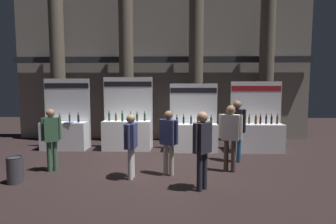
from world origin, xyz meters
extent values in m
plane|color=black|center=(0.00, 0.00, 0.00)|extent=(24.67, 24.67, 0.00)
cube|color=gray|center=(0.00, 4.53, 3.05)|extent=(12.34, 0.25, 6.09)
cube|color=#2D2D33|center=(0.00, 4.22, 3.35)|extent=(12.34, 0.20, 0.24)
cylinder|color=#665B4C|center=(-4.17, 3.81, 2.82)|extent=(0.57, 0.57, 5.65)
cylinder|color=#665B4C|center=(-1.39, 3.81, 2.82)|extent=(0.57, 0.57, 5.65)
cylinder|color=#665B4C|center=(1.39, 3.81, 2.82)|extent=(0.57, 0.57, 5.65)
cylinder|color=#665B4C|center=(4.17, 3.81, 2.82)|extent=(0.57, 0.57, 5.65)
cube|color=white|center=(-3.38, 2.35, 0.49)|extent=(1.58, 0.60, 0.98)
cube|color=white|center=(-3.38, 2.69, 1.27)|extent=(1.66, 0.04, 2.53)
cube|color=black|center=(-3.38, 2.66, 2.28)|extent=(1.61, 0.01, 0.18)
cylinder|color=#19381E|center=(-3.90, 2.35, 1.11)|extent=(0.06, 0.06, 0.26)
cylinder|color=#19381E|center=(-3.90, 2.35, 1.28)|extent=(0.03, 0.03, 0.07)
cylinder|color=gold|center=(-3.90, 2.35, 1.32)|extent=(0.03, 0.03, 0.02)
cylinder|color=#472D14|center=(-3.55, 2.39, 1.10)|extent=(0.06, 0.06, 0.24)
cylinder|color=#472D14|center=(-3.55, 2.39, 1.26)|extent=(0.03, 0.03, 0.08)
cylinder|color=gold|center=(-3.55, 2.39, 1.31)|extent=(0.03, 0.03, 0.02)
cylinder|color=#19381E|center=(-3.20, 2.41, 1.11)|extent=(0.06, 0.06, 0.25)
cylinder|color=#19381E|center=(-3.20, 2.41, 1.27)|extent=(0.03, 0.03, 0.07)
cylinder|color=black|center=(-3.20, 2.41, 1.31)|extent=(0.03, 0.03, 0.02)
cylinder|color=black|center=(-2.86, 2.34, 1.12)|extent=(0.07, 0.07, 0.26)
cylinder|color=black|center=(-2.86, 2.34, 1.28)|extent=(0.03, 0.03, 0.07)
cylinder|color=red|center=(-2.86, 2.34, 1.33)|extent=(0.03, 0.03, 0.02)
cube|color=#334772|center=(-3.14, 2.17, 0.99)|extent=(0.27, 0.30, 0.02)
cube|color=white|center=(-1.14, 2.35, 0.52)|extent=(1.69, 0.60, 1.04)
cube|color=white|center=(-1.14, 2.69, 1.29)|extent=(1.77, 0.04, 2.58)
cube|color=black|center=(-1.14, 2.67, 2.33)|extent=(1.72, 0.01, 0.18)
cylinder|color=#19381E|center=(-1.78, 2.42, 1.17)|extent=(0.07, 0.07, 0.27)
cylinder|color=#19381E|center=(-1.78, 2.42, 1.35)|extent=(0.03, 0.03, 0.08)
cylinder|color=gold|center=(-1.78, 2.42, 1.40)|extent=(0.03, 0.03, 0.02)
cylinder|color=#472D14|center=(-1.53, 2.37, 1.15)|extent=(0.07, 0.07, 0.23)
cylinder|color=#472D14|center=(-1.53, 2.37, 1.29)|extent=(0.03, 0.03, 0.07)
cylinder|color=gold|center=(-1.53, 2.37, 1.34)|extent=(0.03, 0.03, 0.02)
cylinder|color=#19381E|center=(-1.28, 2.27, 1.17)|extent=(0.07, 0.07, 0.28)
cylinder|color=#19381E|center=(-1.28, 2.27, 1.35)|extent=(0.03, 0.03, 0.08)
cylinder|color=red|center=(-1.28, 2.27, 1.40)|extent=(0.03, 0.03, 0.02)
cylinder|color=#19381E|center=(-1.00, 2.40, 1.15)|extent=(0.07, 0.07, 0.23)
cylinder|color=#19381E|center=(-1.00, 2.40, 1.31)|extent=(0.03, 0.03, 0.09)
cylinder|color=black|center=(-1.00, 2.40, 1.36)|extent=(0.03, 0.03, 0.02)
cylinder|color=#19381E|center=(-0.76, 2.28, 1.17)|extent=(0.07, 0.07, 0.26)
cylinder|color=#19381E|center=(-0.76, 2.28, 1.33)|extent=(0.03, 0.03, 0.07)
cylinder|color=gold|center=(-0.76, 2.28, 1.38)|extent=(0.03, 0.03, 0.02)
cylinder|color=#19381E|center=(-0.51, 2.41, 1.17)|extent=(0.07, 0.07, 0.26)
cylinder|color=#19381E|center=(-0.51, 2.41, 1.33)|extent=(0.03, 0.03, 0.06)
cylinder|color=red|center=(-0.51, 2.41, 1.37)|extent=(0.03, 0.03, 0.02)
cube|color=white|center=(1.22, 2.19, 0.48)|extent=(1.60, 0.60, 0.96)
cube|color=white|center=(1.22, 2.53, 1.18)|extent=(1.68, 0.04, 2.35)
cube|color=black|center=(1.22, 2.50, 2.11)|extent=(1.63, 0.01, 0.18)
cylinder|color=black|center=(0.63, 2.13, 1.08)|extent=(0.07, 0.07, 0.24)
cylinder|color=black|center=(0.63, 2.13, 1.24)|extent=(0.03, 0.03, 0.09)
cylinder|color=gold|center=(0.63, 2.13, 1.30)|extent=(0.03, 0.03, 0.02)
cylinder|color=black|center=(0.86, 2.26, 1.08)|extent=(0.07, 0.07, 0.24)
cylinder|color=black|center=(0.86, 2.26, 1.24)|extent=(0.03, 0.03, 0.08)
cylinder|color=black|center=(0.86, 2.26, 1.29)|extent=(0.03, 0.03, 0.02)
cylinder|color=black|center=(1.11, 2.09, 1.09)|extent=(0.06, 0.06, 0.26)
cylinder|color=black|center=(1.11, 2.09, 1.25)|extent=(0.03, 0.03, 0.06)
cylinder|color=gold|center=(1.11, 2.09, 1.29)|extent=(0.03, 0.03, 0.02)
cylinder|color=#472D14|center=(1.35, 2.19, 1.08)|extent=(0.07, 0.07, 0.24)
cylinder|color=#472D14|center=(1.35, 2.19, 1.25)|extent=(0.03, 0.03, 0.09)
cylinder|color=red|center=(1.35, 2.19, 1.30)|extent=(0.03, 0.03, 0.02)
cylinder|color=#19381E|center=(1.57, 2.20, 1.07)|extent=(0.07, 0.07, 0.23)
cylinder|color=#19381E|center=(1.57, 2.20, 1.22)|extent=(0.03, 0.03, 0.08)
cylinder|color=red|center=(1.57, 2.20, 1.27)|extent=(0.03, 0.03, 0.02)
cylinder|color=#472D14|center=(1.80, 2.13, 1.08)|extent=(0.08, 0.08, 0.23)
cylinder|color=#472D14|center=(1.80, 2.13, 1.23)|extent=(0.03, 0.03, 0.07)
cylinder|color=black|center=(1.80, 2.13, 1.27)|extent=(0.03, 0.03, 0.02)
cube|color=white|center=(3.42, 2.19, 0.48)|extent=(1.69, 0.60, 0.97)
cube|color=white|center=(3.42, 2.53, 1.21)|extent=(1.78, 0.04, 2.42)
cube|color=maroon|center=(3.42, 2.51, 2.18)|extent=(1.72, 0.01, 0.18)
cylinder|color=black|center=(2.75, 2.23, 1.09)|extent=(0.07, 0.07, 0.25)
cylinder|color=black|center=(2.75, 2.23, 1.26)|extent=(0.03, 0.03, 0.08)
cylinder|color=red|center=(2.75, 2.23, 1.31)|extent=(0.03, 0.03, 0.02)
cylinder|color=black|center=(2.96, 2.25, 1.10)|extent=(0.06, 0.06, 0.27)
cylinder|color=black|center=(2.96, 2.25, 1.27)|extent=(0.03, 0.03, 0.07)
cylinder|color=gold|center=(2.96, 2.25, 1.32)|extent=(0.03, 0.03, 0.02)
cylinder|color=#472D14|center=(3.13, 2.27, 1.08)|extent=(0.07, 0.07, 0.23)
cylinder|color=#472D14|center=(3.13, 2.27, 1.24)|extent=(0.03, 0.03, 0.08)
cylinder|color=black|center=(3.13, 2.27, 1.29)|extent=(0.03, 0.03, 0.02)
cylinder|color=#472D14|center=(3.33, 2.15, 1.10)|extent=(0.08, 0.08, 0.27)
cylinder|color=#472D14|center=(3.33, 2.15, 1.27)|extent=(0.03, 0.03, 0.06)
cylinder|color=gold|center=(3.33, 2.15, 1.30)|extent=(0.03, 0.03, 0.02)
cylinder|color=black|center=(3.50, 2.22, 1.09)|extent=(0.07, 0.07, 0.25)
cylinder|color=black|center=(3.50, 2.22, 1.25)|extent=(0.03, 0.03, 0.08)
cylinder|color=red|center=(3.50, 2.22, 1.31)|extent=(0.03, 0.03, 0.02)
cylinder|color=black|center=(3.70, 2.24, 1.10)|extent=(0.07, 0.07, 0.26)
cylinder|color=black|center=(3.70, 2.24, 1.26)|extent=(0.03, 0.03, 0.07)
cylinder|color=black|center=(3.70, 2.24, 1.31)|extent=(0.03, 0.03, 0.02)
cylinder|color=black|center=(3.88, 2.23, 1.10)|extent=(0.07, 0.07, 0.26)
cylinder|color=black|center=(3.88, 2.23, 1.26)|extent=(0.03, 0.03, 0.07)
cylinder|color=black|center=(3.88, 2.23, 1.30)|extent=(0.03, 0.03, 0.02)
cylinder|color=#472D14|center=(4.07, 2.20, 1.10)|extent=(0.07, 0.07, 0.27)
cylinder|color=#472D14|center=(4.07, 2.20, 1.27)|extent=(0.03, 0.03, 0.08)
cylinder|color=red|center=(4.07, 2.20, 1.32)|extent=(0.03, 0.03, 0.02)
cylinder|color=#38383D|center=(-3.17, -1.03, 0.30)|extent=(0.36, 0.36, 0.60)
torus|color=black|center=(-3.17, -1.03, 0.61)|extent=(0.35, 0.35, 0.02)
cylinder|color=navy|center=(2.47, 0.87, 0.44)|extent=(0.12, 0.12, 0.89)
cylinder|color=navy|center=(2.34, 0.99, 0.44)|extent=(0.12, 0.12, 0.89)
cube|color=#23232D|center=(2.40, 0.93, 1.24)|extent=(0.44, 0.45, 0.70)
sphere|color=#8C6647|center=(2.40, 0.93, 1.72)|extent=(0.24, 0.24, 0.24)
cylinder|color=#23232D|center=(2.58, 0.74, 1.25)|extent=(0.08, 0.08, 0.67)
cylinder|color=#23232D|center=(2.22, 1.11, 1.25)|extent=(0.08, 0.08, 0.67)
cylinder|color=#23232D|center=(1.22, -1.28, 0.41)|extent=(0.12, 0.12, 0.83)
cylinder|color=#23232D|center=(1.10, -1.41, 0.41)|extent=(0.12, 0.12, 0.83)
cube|color=#23232D|center=(1.16, -1.35, 1.16)|extent=(0.43, 0.43, 0.66)
sphere|color=tan|center=(1.16, -1.35, 1.60)|extent=(0.23, 0.23, 0.23)
cylinder|color=#23232D|center=(1.32, -1.18, 1.17)|extent=(0.08, 0.08, 0.62)
cylinder|color=#23232D|center=(1.00, -1.52, 1.17)|extent=(0.08, 0.08, 0.62)
cylinder|color=#ADA393|center=(0.48, -0.41, 0.40)|extent=(0.12, 0.12, 0.80)
cylinder|color=#ADA393|center=(0.33, -0.33, 0.40)|extent=(0.12, 0.12, 0.80)
cube|color=navy|center=(0.41, -0.37, 1.11)|extent=(0.45, 0.39, 0.63)
sphere|color=brown|center=(0.41, -0.37, 1.54)|extent=(0.22, 0.22, 0.22)
cylinder|color=navy|center=(0.61, -0.49, 1.13)|extent=(0.08, 0.08, 0.60)
cylinder|color=navy|center=(0.20, -0.25, 1.13)|extent=(0.08, 0.08, 0.60)
cylinder|color=#47382D|center=(2.11, -0.07, 0.43)|extent=(0.12, 0.12, 0.85)
cylinder|color=#47382D|center=(1.93, -0.01, 0.43)|extent=(0.12, 0.12, 0.85)
cube|color=silver|center=(2.02, -0.04, 1.19)|extent=(0.50, 0.36, 0.67)
sphere|color=#8C6647|center=(2.02, -0.04, 1.65)|extent=(0.23, 0.23, 0.23)
cylinder|color=silver|center=(2.27, -0.13, 1.20)|extent=(0.08, 0.08, 0.64)
cylinder|color=silver|center=(1.76, 0.05, 1.20)|extent=(0.08, 0.08, 0.64)
cylinder|color=silver|center=(-0.50, -0.55, 0.38)|extent=(0.12, 0.12, 0.76)
cylinder|color=silver|center=(-0.51, -0.73, 0.38)|extent=(0.12, 0.12, 0.76)
cube|color=navy|center=(-0.50, -0.64, 1.06)|extent=(0.27, 0.44, 0.60)
sphere|color=#8C6647|center=(-0.50, -0.64, 1.48)|extent=(0.21, 0.21, 0.21)
cylinder|color=navy|center=(-0.48, -0.39, 1.08)|extent=(0.08, 0.08, 0.57)
cylinder|color=navy|center=(-0.52, -0.90, 1.08)|extent=(0.08, 0.08, 0.57)
cylinder|color=#33563D|center=(-2.64, -0.09, 0.40)|extent=(0.12, 0.12, 0.80)
cylinder|color=#33563D|center=(-2.76, -0.15, 0.40)|extent=(0.12, 0.12, 0.80)
cube|color=#33563D|center=(-2.70, -0.12, 1.12)|extent=(0.40, 0.35, 0.64)
sphere|color=#8C6647|center=(-2.70, -0.12, 1.56)|extent=(0.22, 0.22, 0.22)
cylinder|color=#33563D|center=(-2.51, -0.02, 1.14)|extent=(0.08, 0.08, 0.60)
cylinder|color=#33563D|center=(-2.89, -0.22, 1.14)|extent=(0.08, 0.08, 0.60)
camera|label=1|loc=(0.57, -7.10, 2.26)|focal=28.98mm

